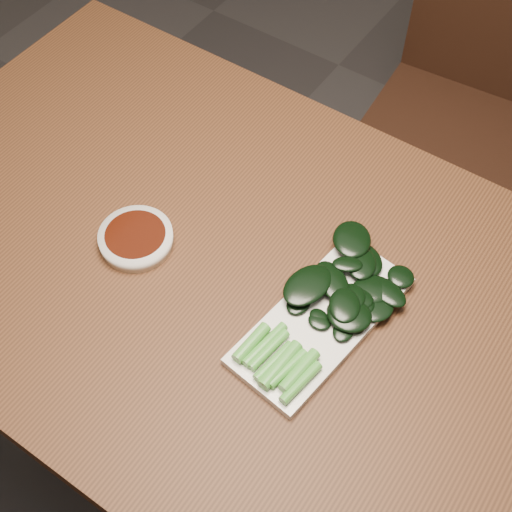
% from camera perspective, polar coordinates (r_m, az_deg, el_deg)
% --- Properties ---
extents(ground, '(6.00, 6.00, 0.00)m').
position_cam_1_polar(ground, '(1.79, -0.00, -15.23)').
color(ground, '#312E2E').
rests_on(ground, ground).
extents(table, '(1.40, 0.80, 0.75)m').
position_cam_1_polar(table, '(1.18, -0.01, -3.87)').
color(table, '#452613').
rests_on(table, ground).
extents(chair_far, '(0.44, 0.44, 0.89)m').
position_cam_1_polar(chair_far, '(1.85, 16.33, 11.88)').
color(chair_far, black).
rests_on(chair_far, ground).
extents(sauce_bowl, '(0.12, 0.12, 0.03)m').
position_cam_1_polar(sauce_bowl, '(1.16, -9.58, 1.40)').
color(sauce_bowl, silver).
rests_on(sauce_bowl, table).
extents(serving_plate, '(0.17, 0.31, 0.01)m').
position_cam_1_polar(serving_plate, '(1.08, 5.24, -5.13)').
color(serving_plate, silver).
rests_on(serving_plate, table).
extents(gai_lan, '(0.18, 0.34, 0.02)m').
position_cam_1_polar(gai_lan, '(1.08, 6.54, -3.44)').
color(gai_lan, green).
rests_on(gai_lan, serving_plate).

